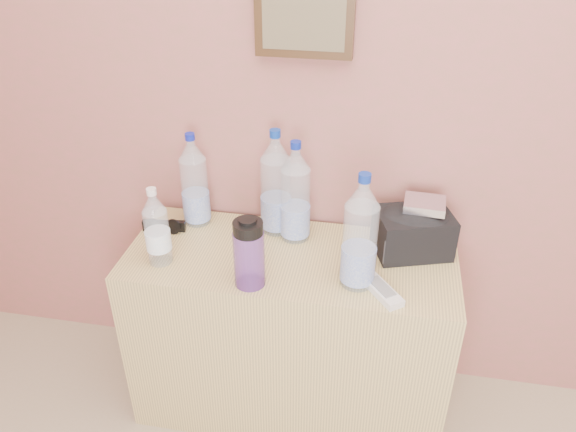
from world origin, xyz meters
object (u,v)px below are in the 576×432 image
(dresser, at_px, (290,333))
(pet_small, at_px, (157,230))
(toiletry_bag, at_px, (413,230))
(foil_packet, at_px, (425,204))
(nalgene_bottle, at_px, (249,253))
(pet_large_d, at_px, (360,237))
(ac_remote, at_px, (381,290))
(sunglasses, at_px, (164,226))
(pet_large_b, at_px, (276,188))
(pet_large_a, at_px, (195,184))
(pet_large_c, at_px, (295,197))

(dresser, xyz_separation_m, pet_small, (-0.41, -0.10, 0.46))
(toiletry_bag, xyz_separation_m, foil_packet, (0.02, 0.01, 0.09))
(nalgene_bottle, bearing_deg, pet_large_d, 11.06)
(pet_large_d, distance_m, toiletry_bag, 0.28)
(dresser, xyz_separation_m, toiletry_bag, (0.39, 0.10, 0.42))
(pet_large_d, xyz_separation_m, ac_remote, (0.08, -0.04, -0.15))
(sunglasses, height_order, ac_remote, sunglasses)
(pet_large_d, distance_m, pet_small, 0.64)
(nalgene_bottle, height_order, sunglasses, nalgene_bottle)
(pet_large_b, height_order, pet_large_d, pet_large_b)
(pet_small, height_order, toiletry_bag, pet_small)
(dresser, distance_m, pet_large_d, 0.56)
(toiletry_bag, bearing_deg, foil_packet, 8.15)
(nalgene_bottle, relative_size, toiletry_bag, 0.97)
(pet_large_b, distance_m, toiletry_bag, 0.48)
(pet_large_a, xyz_separation_m, pet_large_c, (0.36, -0.04, 0.01))
(sunglasses, bearing_deg, pet_large_b, 5.04)
(dresser, xyz_separation_m, sunglasses, (-0.46, 0.07, 0.36))
(sunglasses, height_order, toiletry_bag, toiletry_bag)
(dresser, bearing_deg, pet_large_a, 157.58)
(pet_large_c, relative_size, nalgene_bottle, 1.56)
(pet_large_a, bearing_deg, foil_packet, -2.63)
(dresser, relative_size, pet_large_c, 3.04)
(ac_remote, distance_m, foil_packet, 0.32)
(dresser, height_order, nalgene_bottle, nalgene_bottle)
(pet_large_b, xyz_separation_m, pet_large_d, (0.30, -0.25, -0.00))
(pet_large_b, height_order, ac_remote, pet_large_b)
(pet_large_c, distance_m, foil_packet, 0.42)
(foil_packet, bearing_deg, dresser, -164.39)
(pet_large_c, height_order, sunglasses, pet_large_c)
(toiletry_bag, bearing_deg, pet_large_d, -146.94)
(ac_remote, bearing_deg, pet_large_c, -166.57)
(foil_packet, bearing_deg, pet_small, -165.07)
(dresser, relative_size, pet_large_d, 2.90)
(pet_large_d, xyz_separation_m, sunglasses, (-0.69, 0.17, -0.15))
(pet_small, bearing_deg, pet_large_b, 37.88)
(dresser, distance_m, pet_large_c, 0.51)
(ac_remote, bearing_deg, dresser, -151.46)
(pet_large_a, distance_m, pet_large_b, 0.29)
(pet_large_a, height_order, sunglasses, pet_large_a)
(pet_large_b, distance_m, pet_large_d, 0.40)
(pet_large_d, bearing_deg, ac_remote, -26.81)
(pet_large_a, height_order, pet_large_d, pet_large_d)
(pet_large_d, distance_m, sunglasses, 0.73)
(pet_large_c, height_order, pet_large_d, pet_large_d)
(pet_small, xyz_separation_m, nalgene_bottle, (0.31, -0.06, -0.00))
(dresser, relative_size, toiletry_bag, 4.60)
(foil_packet, bearing_deg, toiletry_bag, -153.79)
(nalgene_bottle, bearing_deg, ac_remote, 3.43)
(pet_large_b, xyz_separation_m, pet_large_c, (0.07, -0.04, -0.01))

